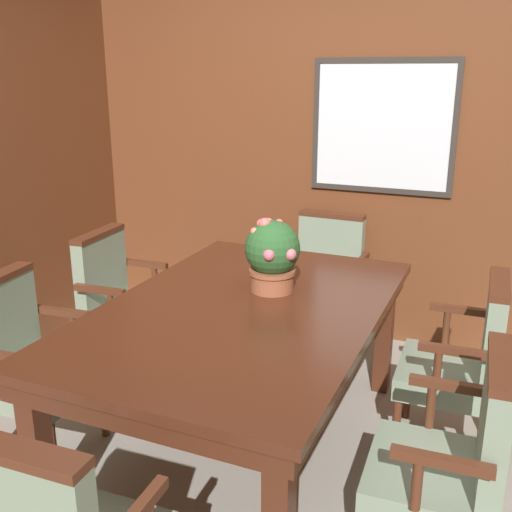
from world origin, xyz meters
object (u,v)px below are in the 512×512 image
object	(u,v)px
chair_left_near	(26,359)
chair_left_far	(120,299)
dining_table	(243,324)
potted_plant	(272,254)
chair_right_near	(453,459)
chair_right_far	(464,359)
chair_head_far	(324,276)

from	to	relation	value
chair_left_near	chair_left_far	size ratio (longest dim) A/B	1.00
dining_table	potted_plant	world-z (taller)	potted_plant
chair_right_near	dining_table	bearing A→B (deg)	-115.20
chair_left_near	chair_right_near	distance (m)	1.96
dining_table	chair_right_far	xyz separation A→B (m)	(0.97, 0.41, -0.18)
chair_right_near	chair_right_far	bearing A→B (deg)	179.71
chair_right_far	potted_plant	world-z (taller)	potted_plant
chair_left_near	chair_left_far	world-z (taller)	same
chair_head_far	chair_left_far	xyz separation A→B (m)	(-1.01, -0.90, 0.00)
chair_head_far	chair_right_near	size ratio (longest dim) A/B	1.00
chair_left_near	chair_right_near	bearing A→B (deg)	-95.49
chair_right_far	chair_right_near	bearing A→B (deg)	0.52
dining_table	chair_right_near	world-z (taller)	chair_right_near
chair_head_far	potted_plant	size ratio (longest dim) A/B	2.44
dining_table	potted_plant	bearing A→B (deg)	79.50
chair_left_far	chair_right_near	bearing A→B (deg)	-116.17
chair_head_far	chair_right_near	distance (m)	2.00
chair_left_near	chair_right_far	bearing A→B (deg)	-72.38
dining_table	chair_left_near	xyz separation A→B (m)	(-0.95, -0.42, -0.18)
dining_table	potted_plant	distance (m)	0.37
chair_left_far	potted_plant	size ratio (longest dim) A/B	2.44
dining_table	chair_right_far	distance (m)	1.07
chair_left_near	potted_plant	xyz separation A→B (m)	(1.00, 0.67, 0.46)
dining_table	chair_head_far	distance (m)	1.32
chair_left_far	chair_left_near	bearing A→B (deg)	-179.83
chair_right_near	potted_plant	distance (m)	1.25
chair_head_far	potted_plant	bearing A→B (deg)	-86.14
chair_left_near	chair_left_far	bearing A→B (deg)	-1.77
chair_left_near	chair_right_near	size ratio (longest dim) A/B	1.00
chair_right_far	chair_left_far	size ratio (longest dim) A/B	1.00
dining_table	chair_left_far	xyz separation A→B (m)	(-1.01, 0.41, -0.18)
dining_table	chair_right_far	world-z (taller)	chair_right_far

